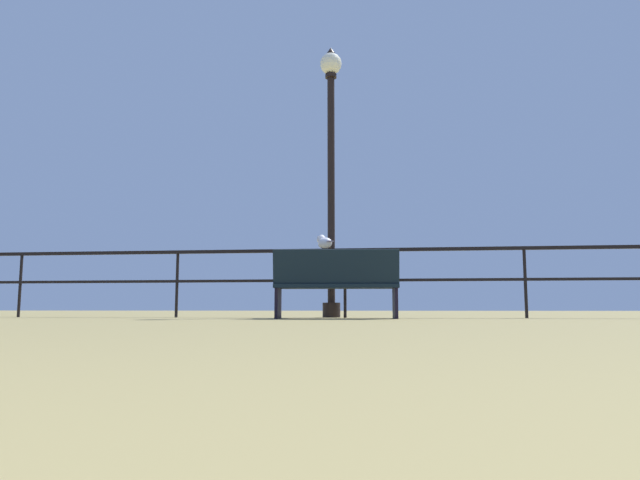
{
  "coord_description": "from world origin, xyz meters",
  "views": [
    {
      "loc": [
        0.61,
        1.49,
        0.14
      ],
      "look_at": [
        -0.31,
        9.24,
        1.07
      ],
      "focal_mm": 31.97,
      "sensor_mm": 36.0,
      "label": 1
    }
  ],
  "objects": [
    {
      "name": "lamppost_center",
      "position": [
        -0.23,
        10.04,
        2.54
      ],
      "size": [
        0.34,
        0.34,
        4.24
      ],
      "color": "black",
      "rests_on": "ground_plane"
    },
    {
      "name": "bench_near_left",
      "position": [
        -0.06,
        8.95,
        0.49
      ],
      "size": [
        1.67,
        0.78,
        0.9
      ],
      "color": "black",
      "rests_on": "ground_plane"
    },
    {
      "name": "pier_railing",
      "position": [
        0.0,
        9.74,
        0.75
      ],
      "size": [
        20.28,
        0.05,
        1.0
      ],
      "color": "black",
      "rests_on": "ground_plane"
    },
    {
      "name": "seagull_on_rail",
      "position": [
        -0.3,
        9.76,
        1.1
      ],
      "size": [
        0.31,
        0.43,
        0.22
      ],
      "color": "white",
      "rests_on": "pier_railing"
    }
  ]
}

